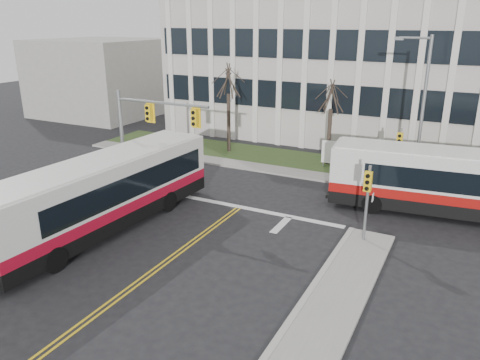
% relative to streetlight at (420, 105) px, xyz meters
% --- Properties ---
extents(ground, '(120.00, 120.00, 0.00)m').
position_rel_streetlight_xyz_m(ground, '(-8.03, -16.20, -5.19)').
color(ground, black).
rests_on(ground, ground).
extents(sidewalk_cross, '(44.00, 1.60, 0.14)m').
position_rel_streetlight_xyz_m(sidewalk_cross, '(-3.03, -1.00, -5.12)').
color(sidewalk_cross, '#9E9B93').
rests_on(sidewalk_cross, ground).
extents(building_lawn, '(44.00, 5.00, 0.12)m').
position_rel_streetlight_xyz_m(building_lawn, '(-3.03, 1.80, -5.13)').
color(building_lawn, '#30491F').
rests_on(building_lawn, ground).
extents(office_building, '(40.00, 16.00, 12.00)m').
position_rel_streetlight_xyz_m(office_building, '(-3.03, 13.80, 0.81)').
color(office_building, beige).
rests_on(office_building, ground).
extents(building_annex, '(12.00, 12.00, 8.00)m').
position_rel_streetlight_xyz_m(building_annex, '(-34.03, 9.80, -1.19)').
color(building_annex, '#9E9B93').
rests_on(building_annex, ground).
extents(mast_arm_signal, '(6.11, 0.38, 6.20)m').
position_rel_streetlight_xyz_m(mast_arm_signal, '(-13.65, -9.04, -0.94)').
color(mast_arm_signal, slate).
rests_on(mast_arm_signal, ground).
extents(signal_pole_near, '(0.34, 0.39, 3.80)m').
position_rel_streetlight_xyz_m(signal_pole_near, '(-0.83, -9.30, -2.69)').
color(signal_pole_near, slate).
rests_on(signal_pole_near, ground).
extents(signal_pole_far, '(0.34, 0.39, 3.80)m').
position_rel_streetlight_xyz_m(signal_pole_far, '(-0.83, -0.80, -2.69)').
color(signal_pole_far, slate).
rests_on(signal_pole_far, ground).
extents(streetlight, '(2.15, 0.25, 9.20)m').
position_rel_streetlight_xyz_m(streetlight, '(0.00, 0.00, 0.00)').
color(streetlight, slate).
rests_on(streetlight, ground).
extents(directory_sign, '(1.50, 0.12, 2.00)m').
position_rel_streetlight_xyz_m(directory_sign, '(-5.53, 1.30, -4.02)').
color(directory_sign, slate).
rests_on(directory_sign, ground).
extents(tree_left, '(1.80, 1.80, 7.70)m').
position_rel_streetlight_xyz_m(tree_left, '(-14.03, 1.80, 0.32)').
color(tree_left, '#42352B').
rests_on(tree_left, ground).
extents(tree_mid, '(1.80, 1.80, 6.82)m').
position_rel_streetlight_xyz_m(tree_mid, '(-6.03, 2.00, -0.31)').
color(tree_mid, '#42352B').
rests_on(tree_mid, ground).
extents(bus_main, '(3.54, 13.47, 3.56)m').
position_rel_streetlight_xyz_m(bus_main, '(-12.77, -13.55, -3.42)').
color(bus_main, silver).
rests_on(bus_main, ground).
extents(bus_cross, '(13.16, 4.20, 3.45)m').
position_rel_streetlight_xyz_m(bus_cross, '(2.67, -3.78, -3.47)').
color(bus_cross, silver).
rests_on(bus_cross, ground).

